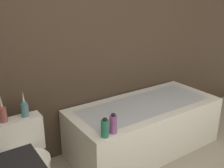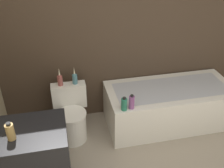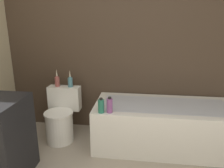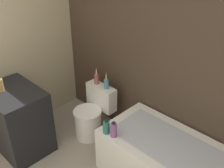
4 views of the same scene
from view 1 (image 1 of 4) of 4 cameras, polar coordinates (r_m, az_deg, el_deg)
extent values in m
cube|color=#423326|center=(2.65, -9.55, 10.54)|extent=(6.40, 0.06, 2.60)
cube|color=white|center=(2.99, 6.98, -9.16)|extent=(1.68, 0.76, 0.54)
cube|color=#B7BCC6|center=(2.88, 7.20, -4.51)|extent=(1.48, 0.56, 0.01)
cylinder|color=white|center=(2.33, -17.87, -15.66)|extent=(0.37, 0.37, 0.02)
cube|color=white|center=(2.48, -19.88, -10.54)|extent=(0.43, 0.15, 0.32)
cylinder|color=#994C47|center=(2.38, -22.65, -6.23)|extent=(0.06, 0.06, 0.13)
sphere|color=#994C47|center=(2.35, -22.85, -4.85)|extent=(0.04, 0.04, 0.04)
cone|color=beige|center=(2.33, -23.03, -3.58)|extent=(0.02, 0.02, 0.11)
cylinder|color=teal|center=(2.41, -18.45, -5.36)|extent=(0.06, 0.06, 0.12)
sphere|color=teal|center=(2.38, -18.61, -4.03)|extent=(0.04, 0.04, 0.04)
cone|color=beige|center=(2.36, -18.75, -2.80)|extent=(0.02, 0.02, 0.11)
cylinder|color=#267259|center=(2.22, -1.55, -9.69)|extent=(0.07, 0.07, 0.15)
cylinder|color=black|center=(2.18, -1.57, -7.74)|extent=(0.04, 0.04, 0.02)
cylinder|color=#8C4C8C|center=(2.27, 0.27, -8.79)|extent=(0.07, 0.07, 0.16)
cylinder|color=black|center=(2.23, 0.28, -6.75)|extent=(0.04, 0.04, 0.02)
camera|label=2|loc=(1.04, 128.52, 28.47)|focal=42.00mm
camera|label=3|loc=(1.56, 75.65, -1.66)|focal=35.00mm
camera|label=4|loc=(2.67, 58.79, 25.42)|focal=42.00mm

